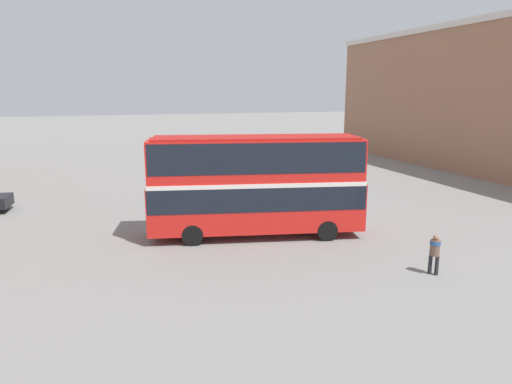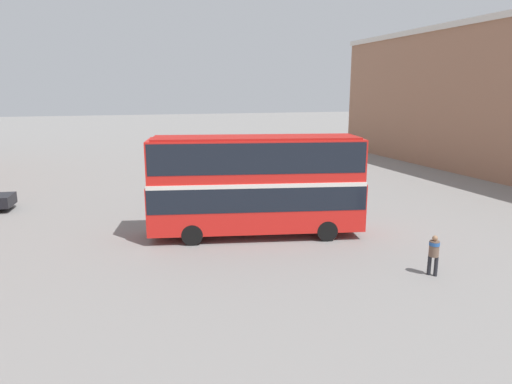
{
  "view_description": "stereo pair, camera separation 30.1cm",
  "coord_description": "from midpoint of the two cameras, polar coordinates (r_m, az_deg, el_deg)",
  "views": [
    {
      "loc": [
        -6.0,
        -20.71,
        6.87
      ],
      "look_at": [
        0.82,
        -0.63,
        2.17
      ],
      "focal_mm": 32.0,
      "sensor_mm": 36.0,
      "label": 1
    },
    {
      "loc": [
        -5.71,
        -20.8,
        6.87
      ],
      "look_at": [
        0.82,
        -0.63,
        2.17
      ],
      "focal_mm": 32.0,
      "sensor_mm": 36.0,
      "label": 2
    }
  ],
  "objects": [
    {
      "name": "ground_plane",
      "position": [
        22.63,
        -2.1,
        -5.17
      ],
      "size": [
        240.0,
        240.0,
        0.0
      ],
      "primitive_type": "plane",
      "color": "gray"
    },
    {
      "name": "building_row_right",
      "position": [
        44.13,
        29.39,
        10.18
      ],
      "size": [
        8.35,
        39.51,
        12.55
      ],
      "color": "#9E7056",
      "rests_on": "ground_plane"
    },
    {
      "name": "pedestrian_foreground",
      "position": [
        18.63,
        21.78,
        -6.88
      ],
      "size": [
        0.55,
        0.55,
        1.59
      ],
      "rotation": [
        0.0,
        0.0,
        3.85
      ],
      "color": "#232328",
      "rests_on": "ground_plane"
    },
    {
      "name": "double_decker_bus",
      "position": [
        21.6,
        0.4,
        1.5
      ],
      "size": [
        10.38,
        4.62,
        4.81
      ],
      "rotation": [
        0.0,
        0.0,
        -0.22
      ],
      "color": "red",
      "rests_on": "ground_plane"
    }
  ]
}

